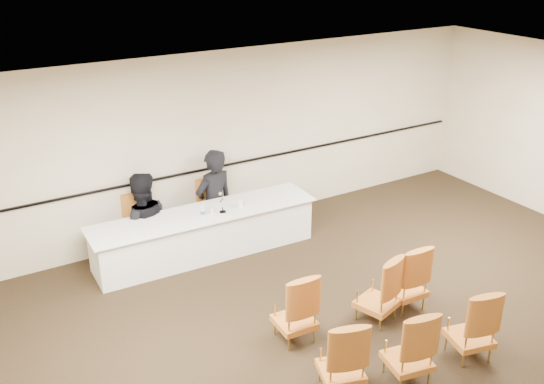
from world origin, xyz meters
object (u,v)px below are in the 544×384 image
Objects in this scene: microphone at (222,204)px; water_bottle at (203,209)px; panelist_second at (142,229)px; aud_chair_front_right at (406,276)px; panelist_main at (214,206)px; aud_chair_back_mid at (409,344)px; panelist_main_chair at (215,209)px; coffee_cup at (241,204)px; drinking_glass at (212,210)px; panelist_second_chair at (142,225)px; aud_chair_back_left at (342,354)px; aud_chair_front_mid at (377,288)px; panel_table at (205,234)px; aud_chair_back_right at (471,322)px; aud_chair_front_left at (295,306)px.

microphone is 1.26× the size of water_bottle.
aud_chair_front_right is (2.49, -3.27, 0.08)m from panelist_second.
panelist_second is (-1.24, 0.04, -0.13)m from panelist_main.
panelist_main is at bearing 104.30° from aud_chair_back_mid.
microphone reaches higher than aud_chair_front_right.
coffee_cup is (0.15, -0.63, 0.30)m from panelist_main_chair.
panelist_second is 4.11m from aud_chair_front_right.
panelist_main is 0.73m from drinking_glass.
aud_chair_back_left is (0.76, -4.13, 0.00)m from panelist_second_chair.
panelist_main is at bearing 61.68° from drinking_glass.
coffee_cup is 3.72m from aud_chair_back_mid.
panelist_main is 3.35m from aud_chair_front_mid.
water_bottle is (-0.07, -0.10, 0.47)m from panel_table.
aud_chair_front_right is at bearing 100.49° from aud_chair_back_right.
microphone is at bearing 91.35° from aud_chair_front_mid.
panelist_second_chair is 8.16× the size of coffee_cup.
panelist_second_chair is at bearing 161.76° from microphone.
aud_chair_back_right is at bearing -74.61° from coffee_cup.
aud_chair_front_mid is (0.89, -2.61, -0.38)m from microphone.
drinking_glass is 0.11× the size of aud_chair_front_left.
panelist_second_chair is 3.38× the size of microphone.
aud_chair_front_mid is at bearing 92.01° from panelist_main.
panel_table is at bearing 139.57° from drinking_glass.
coffee_cup is (0.64, -0.01, -0.05)m from water_bottle.
panelist_main is 19.45× the size of drinking_glass.
aud_chair_front_mid is at bearing 52.37° from aud_chair_back_left.
panelist_main reaches higher than aud_chair_back_left.
coffee_cup is at bearing -3.00° from drinking_glass.
panelist_main_chair is 9.50× the size of drinking_glass.
panelist_main_chair is at bearing 0.00° from panelist_second_chair.
microphone reaches higher than panel_table.
panelist_second_chair is 4.20m from aud_chair_back_left.
panelist_main is at bearing 90.39° from microphone.
aud_chair_back_right is (2.43, -4.44, 0.00)m from panelist_second_chair.
drinking_glass is 0.11× the size of aud_chair_front_right.
drinking_glass is at bearing 176.05° from microphone.
panelist_second_chair is 3.84m from aud_chair_front_mid.
coffee_cup is at bearing 115.29° from aud_chair_front_right.
aud_chair_back_mid reaches higher than drinking_glass.
panelist_main_chair and aud_chair_front_mid have the same top height.
panel_table is 3.18m from aud_chair_front_right.
panelist_second reaches higher than aud_chair_front_left.
panelist_second reaches higher than aud_chair_front_right.
coffee_cup is at bearing 118.87° from aud_chair_back_right.
panel_table is 3.76× the size of panelist_main_chair.
coffee_cup is 0.12× the size of aud_chair_front_mid.
aud_chair_back_mid reaches higher than panel_table.
panelist_second is 0.08m from panelist_second_chair.
aud_chair_front_mid is (1.95, -3.31, 0.00)m from panelist_second_chair.
drinking_glass is 0.11× the size of aud_chair_back_left.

